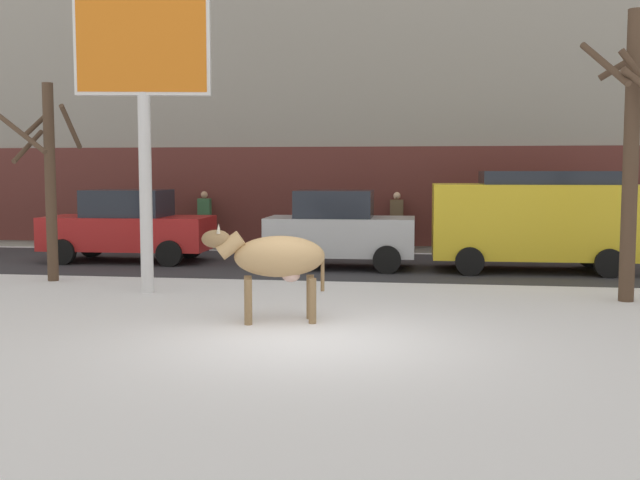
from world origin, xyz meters
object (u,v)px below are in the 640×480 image
billboard (143,65)px  pedestrian_near_billboard (397,223)px  bare_tree_left_lot (631,143)px  car_silver_hatchback (339,230)px  bare_tree_right_lot (48,173)px  cow_tan (275,258)px  car_red_sedan (128,226)px  pedestrian_by_cars (205,221)px  car_yellow_van (534,218)px

billboard → pedestrian_near_billboard: 9.41m
pedestrian_near_billboard → bare_tree_left_lot: bearing=-58.3°
billboard → car_silver_hatchback: billboard is taller
billboard → bare_tree_right_lot: billboard is taller
cow_tan → bare_tree_left_lot: (5.82, 2.79, 1.83)m
billboard → car_red_sedan: (-2.35, 4.77, -3.41)m
cow_tan → pedestrian_by_cars: size_ratio=1.12×
car_silver_hatchback → bare_tree_right_lot: 6.67m
billboard → car_red_sedan: size_ratio=1.31×
car_silver_hatchback → cow_tan: bearing=-91.1°
billboard → pedestrian_near_billboard: (4.35, 7.61, -3.43)m
pedestrian_near_billboard → pedestrian_by_cars: same height
car_silver_hatchback → car_yellow_van: (4.53, 0.11, 0.32)m
cow_tan → car_red_sedan: bearing=126.6°
cow_tan → car_yellow_van: bearing=55.7°
pedestrian_by_cars → bare_tree_left_lot: bearing=-36.0°
bare_tree_right_lot → car_red_sedan: bearing=86.0°
car_yellow_van → bare_tree_left_lot: 4.49m
billboard → car_silver_hatchback: bearing=53.3°
car_red_sedan → car_silver_hatchback: size_ratio=1.20×
cow_tan → billboard: size_ratio=0.35×
car_yellow_van → bare_tree_right_lot: (-10.30, -3.18, 1.03)m
billboard → car_silver_hatchback: 6.29m
car_red_sedan → pedestrian_by_cars: bearing=68.0°
cow_tan → pedestrian_near_billboard: size_ratio=1.12×
billboard → car_red_sedan: bearing=116.2°
billboard → bare_tree_left_lot: billboard is taller
car_yellow_van → cow_tan: bearing=-124.3°
car_silver_hatchback → bare_tree_right_lot: bearing=-152.0°
cow_tan → car_silver_hatchback: (0.13, 6.73, -0.07)m
car_silver_hatchback → pedestrian_by_cars: 5.51m
car_red_sedan → pedestrian_by_cars: size_ratio=2.46×
car_silver_hatchback → bare_tree_right_lot: (-5.76, -3.07, 1.35)m
bare_tree_left_lot → bare_tree_right_lot: 11.50m
billboard → car_yellow_van: size_ratio=1.19×
car_red_sedan → car_yellow_van: bearing=-2.3°
car_red_sedan → bare_tree_right_lot: bare_tree_right_lot is taller
bare_tree_right_lot → billboard: bearing=-24.6°
billboard → bare_tree_left_lot: (8.85, 0.32, -1.49)m
pedestrian_by_cars → pedestrian_near_billboard: bearing=0.0°
billboard → car_red_sedan: billboard is taller
pedestrian_near_billboard → bare_tree_right_lot: bearing=-137.2°
cow_tan → car_red_sedan: size_ratio=0.46×
cow_tan → pedestrian_by_cars: (-4.23, 10.08, -0.11)m
bare_tree_left_lot → pedestrian_near_billboard: bearing=121.7°
cow_tan → billboard: billboard is taller
pedestrian_by_cars → bare_tree_right_lot: size_ratio=0.42×
cow_tan → car_red_sedan: (-5.38, 7.24, -0.09)m
pedestrian_near_billboard → cow_tan: bearing=-97.4°
car_yellow_van → pedestrian_near_billboard: car_yellow_van is taller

